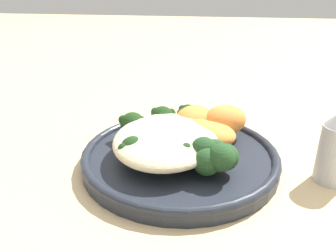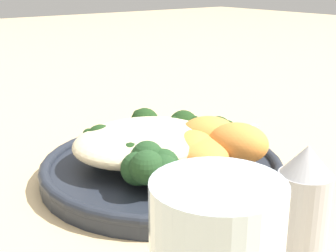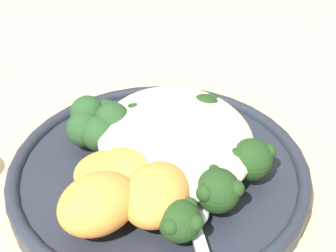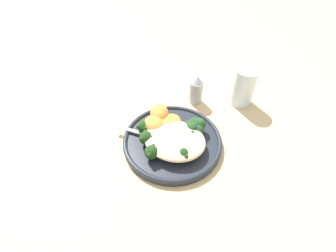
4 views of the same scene
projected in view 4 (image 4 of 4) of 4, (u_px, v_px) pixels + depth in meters
name	position (u px, v px, depth m)	size (l,w,h in m)	color
ground_plane	(169.00, 143.00, 0.68)	(4.00, 4.00, 0.00)	#D6B784
plate	(172.00, 142.00, 0.67)	(0.25, 0.25, 0.02)	#232833
quinoa_mound	(175.00, 140.00, 0.64)	(0.15, 0.13, 0.03)	beige
broccoli_stalk_0	(147.00, 127.00, 0.67)	(0.08, 0.04, 0.03)	#ADC675
broccoli_stalk_1	(150.00, 136.00, 0.65)	(0.08, 0.10, 0.03)	#ADC675
broccoli_stalk_2	(156.00, 146.00, 0.63)	(0.03, 0.13, 0.03)	#ADC675
broccoli_stalk_3	(165.00, 140.00, 0.64)	(0.04, 0.08, 0.03)	#ADC675
broccoli_stalk_4	(181.00, 151.00, 0.62)	(0.09, 0.09, 0.03)	#ADC675
broccoli_stalk_5	(184.00, 142.00, 0.64)	(0.10, 0.07, 0.03)	#ADC675
broccoli_stalk_6	(186.00, 135.00, 0.66)	(0.09, 0.03, 0.03)	#ADC675
sweet_potato_chunk_0	(169.00, 123.00, 0.68)	(0.07, 0.06, 0.03)	orange
sweet_potato_chunk_1	(168.00, 126.00, 0.67)	(0.06, 0.05, 0.03)	orange
sweet_potato_chunk_2	(159.00, 113.00, 0.70)	(0.06, 0.05, 0.04)	orange
sweet_potato_chunk_3	(154.00, 125.00, 0.67)	(0.06, 0.05, 0.04)	orange
kale_tuft	(195.00, 126.00, 0.67)	(0.05, 0.06, 0.04)	#234723
spoon	(144.00, 134.00, 0.67)	(0.12, 0.03, 0.01)	silver
water_glass	(244.00, 87.00, 0.75)	(0.06, 0.06, 0.12)	silver
salt_shaker	(196.00, 89.00, 0.76)	(0.04, 0.04, 0.09)	#B2B2B7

